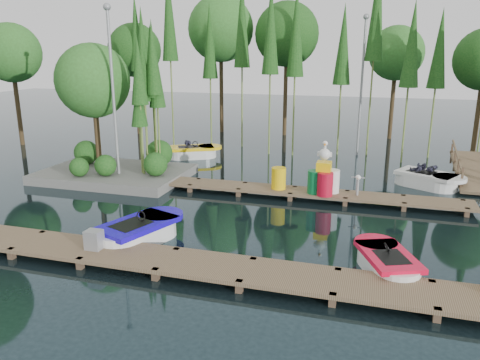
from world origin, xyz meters
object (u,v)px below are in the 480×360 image
(boat_red, at_px, (387,263))
(yellow_barrel, at_px, (279,178))
(drum_cluster, at_px, (324,178))
(island, at_px, (108,105))
(utility_cabinet, at_px, (94,240))
(boat_yellow_far, at_px, (193,152))
(boat_blue, at_px, (139,232))

(boat_red, relative_size, yellow_barrel, 3.28)
(boat_red, bearing_deg, drum_cluster, 90.02)
(island, height_order, drum_cluster, island)
(boat_red, relative_size, drum_cluster, 1.37)
(island, xyz_separation_m, utility_cabinet, (4.19, -7.79, -2.62))
(boat_yellow_far, xyz_separation_m, yellow_barrel, (5.72, -5.37, 0.42))
(utility_cabinet, height_order, drum_cluster, drum_cluster)
(boat_blue, distance_m, boat_red, 6.99)
(utility_cabinet, relative_size, yellow_barrel, 0.63)
(boat_red, height_order, drum_cluster, drum_cluster)
(boat_yellow_far, height_order, drum_cluster, drum_cluster)
(utility_cabinet, bearing_deg, island, 118.28)
(boat_blue, relative_size, boat_yellow_far, 1.05)
(yellow_barrel, relative_size, drum_cluster, 0.42)
(boat_red, bearing_deg, boat_yellow_far, 109.10)
(boat_red, bearing_deg, yellow_barrel, 103.13)
(boat_red, xyz_separation_m, utility_cabinet, (-7.56, -1.43, 0.32))
(island, height_order, boat_red, island)
(boat_red, height_order, yellow_barrel, yellow_barrel)
(yellow_barrel, bearing_deg, boat_yellow_far, 136.78)
(drum_cluster, bearing_deg, yellow_barrel, 174.99)
(boat_red, distance_m, utility_cabinet, 7.70)
(island, relative_size, yellow_barrel, 8.10)
(boat_blue, relative_size, boat_red, 1.19)
(island, xyz_separation_m, drum_cluster, (9.50, -0.94, -2.30))
(utility_cabinet, bearing_deg, boat_red, 10.71)
(boat_yellow_far, bearing_deg, island, -122.35)
(boat_red, distance_m, yellow_barrel, 6.87)
(utility_cabinet, xyz_separation_m, drum_cluster, (5.31, 6.85, 0.32))
(island, relative_size, boat_blue, 2.08)
(yellow_barrel, bearing_deg, boat_red, -54.40)
(utility_cabinet, height_order, yellow_barrel, yellow_barrel)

